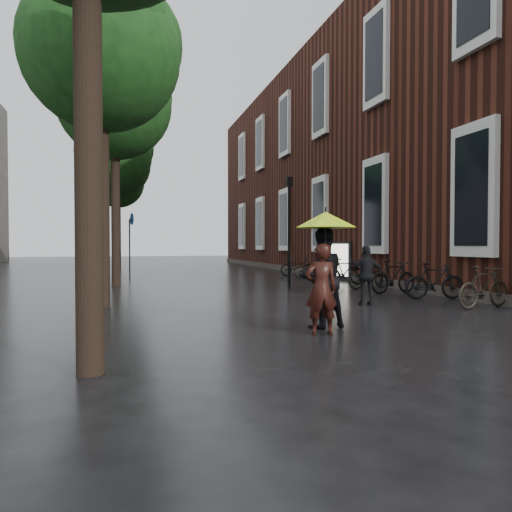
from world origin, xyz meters
name	(u,v)px	position (x,y,z in m)	size (l,w,h in m)	color
ground	(436,371)	(0.00, 0.00, 0.00)	(120.00, 120.00, 0.00)	black
brick_building	(371,170)	(10.47, 19.46, 5.99)	(10.20, 33.20, 12.00)	#38160F
street_trees	(114,133)	(-3.99, 15.91, 6.34)	(4.33, 34.03, 8.91)	black
person_burgundy	(321,289)	(-0.40, 2.45, 0.77)	(0.56, 0.37, 1.55)	black
person_black	(322,278)	(-0.15, 3.00, 0.91)	(0.89, 0.69, 1.83)	black
lime_umbrella	(326,220)	(-0.21, 2.69, 1.96)	(1.11, 1.11, 1.63)	black
pedestrian_walking	(367,275)	(2.25, 5.57, 0.75)	(0.88, 0.37, 1.51)	black
parked_bicycles	(354,273)	(4.58, 10.56, 0.49)	(2.05, 12.79, 1.04)	black
ad_lightbox	(342,261)	(5.30, 12.93, 0.84)	(0.26, 1.11, 1.67)	black
lamp_post	(289,221)	(2.06, 10.67, 2.39)	(0.20, 0.20, 3.94)	black
cycle_sign	(131,235)	(-3.31, 17.87, 2.00)	(0.16, 0.55, 3.03)	#262628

